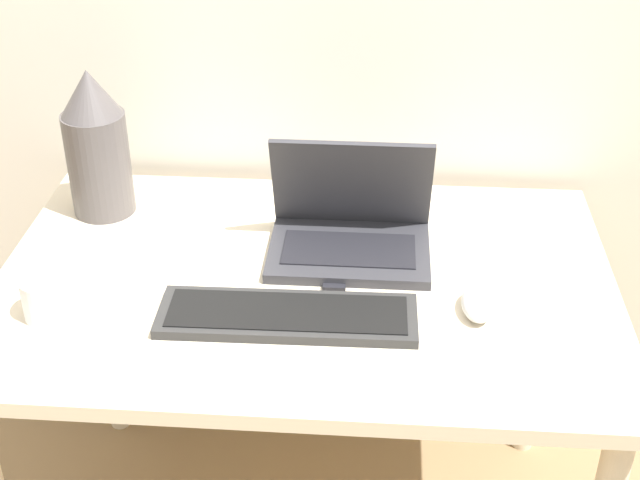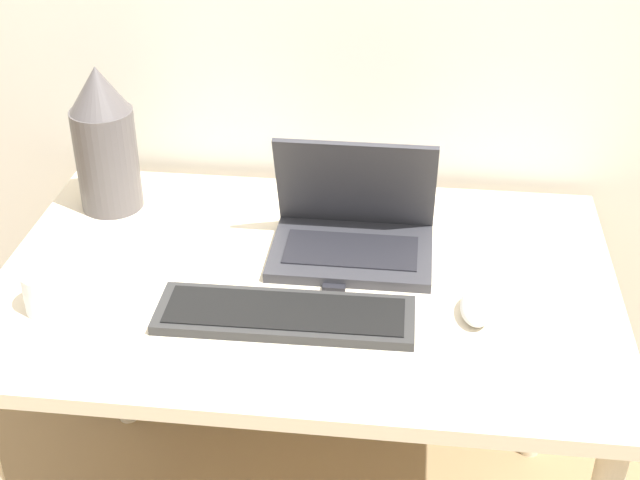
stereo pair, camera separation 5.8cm
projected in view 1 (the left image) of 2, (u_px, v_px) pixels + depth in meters
desk at (305, 314)px, 1.72m from camera, size 1.16×0.77×0.71m
laptop at (350, 227)px, 1.73m from camera, size 0.31×0.22×0.23m
keyboard at (287, 316)px, 1.55m from camera, size 0.45×0.15×0.02m
mouse at (477, 304)px, 1.56m from camera, size 0.06×0.11×0.04m
vase at (96, 144)px, 1.81m from camera, size 0.13×0.13×0.31m
mp3_player at (335, 282)px, 1.65m from camera, size 0.04×0.05×0.01m
mug at (47, 297)px, 1.55m from camera, size 0.09×0.09×0.08m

